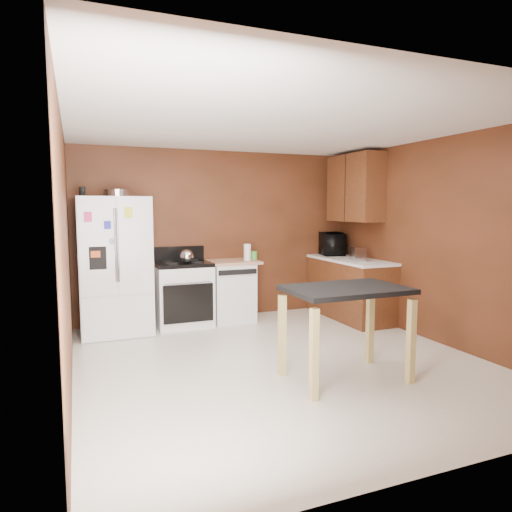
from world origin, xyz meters
TOP-DOWN VIEW (x-y plane):
  - floor at (0.00, 0.00)m, footprint 4.50×4.50m
  - ceiling at (0.00, 0.00)m, footprint 4.50×4.50m
  - wall_back at (0.00, 2.25)m, footprint 4.20×0.00m
  - wall_front at (0.00, -2.25)m, footprint 4.20×0.00m
  - wall_left at (-2.10, 0.00)m, footprint 0.00×4.50m
  - wall_right at (2.10, 0.00)m, footprint 0.00×4.50m
  - roasting_pan at (-1.48, 1.86)m, footprint 0.37×0.37m
  - pen_cup at (-1.92, 1.81)m, footprint 0.08×0.08m
  - kettle at (-0.61, 1.79)m, footprint 0.19×0.19m
  - paper_towel at (0.31, 1.87)m, footprint 0.13×0.13m
  - green_canister at (0.45, 1.97)m, footprint 0.12×0.12m
  - toaster at (1.74, 1.17)m, footprint 0.24×0.31m
  - microwave at (1.83, 2.06)m, footprint 0.53×0.68m
  - refrigerator at (-1.55, 1.86)m, footprint 0.90×0.80m
  - gas_range at (-0.64, 1.92)m, footprint 0.76×0.68m
  - dishwasher at (0.08, 1.95)m, footprint 0.78×0.63m
  - right_cabinets at (1.84, 1.48)m, footprint 0.63×1.58m
  - island at (0.36, -0.67)m, footprint 1.13×0.76m

SIDE VIEW (x-z plane):
  - floor at x=0.00m, z-range 0.00..0.00m
  - dishwasher at x=0.08m, z-range 0.01..0.90m
  - gas_range at x=-0.64m, z-range -0.09..1.01m
  - island at x=0.36m, z-range 0.31..1.21m
  - refrigerator at x=-1.55m, z-range 0.00..1.80m
  - right_cabinets at x=1.84m, z-range -0.32..2.13m
  - green_canister at x=0.45m, z-range 0.89..1.01m
  - kettle at x=-0.61m, z-range 0.90..1.09m
  - toaster at x=1.74m, z-range 0.90..1.10m
  - paper_towel at x=0.31m, z-range 0.89..1.13m
  - microwave at x=1.83m, z-range 0.90..1.23m
  - wall_back at x=0.00m, z-range -0.85..3.35m
  - wall_front at x=0.00m, z-range -0.85..3.35m
  - wall_left at x=-2.10m, z-range -1.00..3.50m
  - wall_right at x=2.10m, z-range -1.00..3.50m
  - roasting_pan at x=-1.48m, z-range 1.80..1.89m
  - pen_cup at x=-1.92m, z-range 1.80..1.92m
  - ceiling at x=0.00m, z-range 2.50..2.50m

